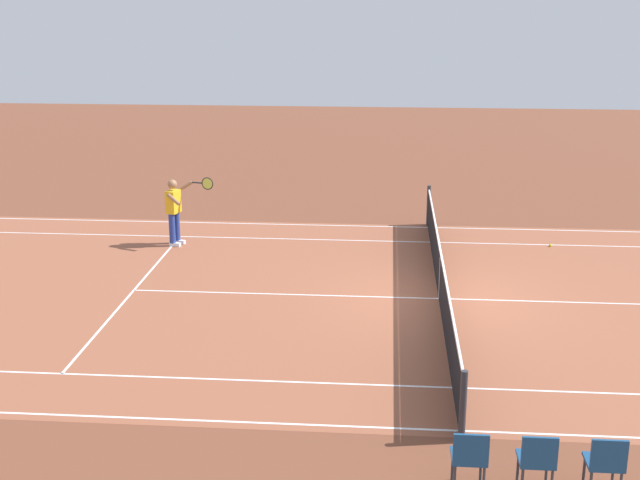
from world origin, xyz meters
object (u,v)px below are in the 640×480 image
(tennis_player_near, at_px, (175,208))
(spectator_chair_1, at_px, (537,459))
(tennis_net, at_px, (440,276))
(spectator_chair_0, at_px, (606,462))
(spectator_chair_2, at_px, (470,456))
(tennis_ball, at_px, (550,245))

(tennis_player_near, distance_m, spectator_chair_1, 12.67)
(tennis_net, relative_size, spectator_chair_0, 13.30)
(tennis_net, relative_size, spectator_chair_2, 13.30)
(spectator_chair_1, bearing_deg, spectator_chair_0, 180.00)
(tennis_player_near, height_order, spectator_chair_2, tennis_player_near)
(tennis_player_near, bearing_deg, spectator_chair_2, 121.02)
(tennis_player_near, height_order, spectator_chair_1, tennis_player_near)
(tennis_ball, distance_m, spectator_chair_1, 11.26)
(tennis_net, distance_m, tennis_player_near, 7.18)
(spectator_chair_1, xyz_separation_m, spectator_chair_2, (0.83, 0.00, 0.00))
(spectator_chair_1, bearing_deg, tennis_player_near, -55.77)
(tennis_player_near, relative_size, spectator_chair_2, 1.93)
(tennis_player_near, bearing_deg, tennis_net, 151.73)
(tennis_net, distance_m, spectator_chair_2, 7.07)
(spectator_chair_2, bearing_deg, tennis_player_near, -58.98)
(tennis_player_near, bearing_deg, spectator_chair_1, 124.23)
(tennis_net, xyz_separation_m, tennis_player_near, (6.31, -3.39, 0.44))
(tennis_net, height_order, tennis_ball, tennis_net)
(spectator_chair_1, height_order, spectator_chair_2, same)
(tennis_net, relative_size, tennis_player_near, 6.89)
(tennis_net, xyz_separation_m, spectator_chair_1, (-0.81, 7.07, 0.03))
(spectator_chair_0, bearing_deg, tennis_net, -76.96)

